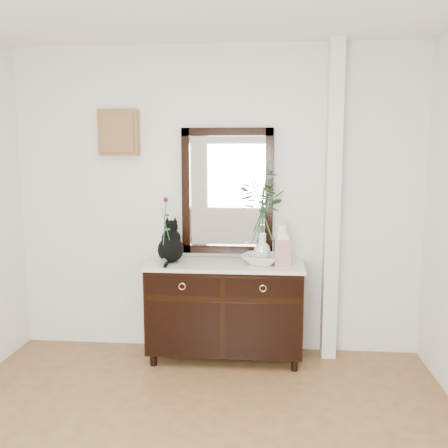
# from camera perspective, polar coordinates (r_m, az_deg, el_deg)

# --- Properties ---
(wall_back) EXTENTS (3.60, 0.04, 2.70)m
(wall_back) POSITION_cam_1_polar(r_m,az_deg,el_deg) (4.41, -0.90, 2.60)
(wall_back) COLOR silver
(wall_back) RESTS_ON ground
(pilaster) EXTENTS (0.12, 0.20, 2.70)m
(pilaster) POSITION_cam_1_polar(r_m,az_deg,el_deg) (4.34, 12.24, 2.32)
(pilaster) COLOR silver
(pilaster) RESTS_ON ground
(sideboard) EXTENTS (1.33, 0.52, 0.82)m
(sideboard) POSITION_cam_1_polar(r_m,az_deg,el_deg) (4.34, 0.12, -9.34)
(sideboard) COLOR black
(sideboard) RESTS_ON ground
(wall_mirror) EXTENTS (0.80, 0.06, 1.10)m
(wall_mirror) POSITION_cam_1_polar(r_m,az_deg,el_deg) (4.38, 0.38, 3.74)
(wall_mirror) COLOR black
(wall_mirror) RESTS_ON wall_back
(key_cabinet) EXTENTS (0.35, 0.10, 0.40)m
(key_cabinet) POSITION_cam_1_polar(r_m,az_deg,el_deg) (4.52, -11.92, 10.17)
(key_cabinet) COLOR brown
(key_cabinet) RESTS_ON wall_back
(cat) EXTENTS (0.28, 0.33, 0.36)m
(cat) POSITION_cam_1_polar(r_m,az_deg,el_deg) (4.28, -6.13, -1.95)
(cat) COLOR black
(cat) RESTS_ON sideboard
(lotus_bowl) EXTENTS (0.39, 0.39, 0.08)m
(lotus_bowl) POSITION_cam_1_polar(r_m,az_deg,el_deg) (4.21, 4.36, -4.03)
(lotus_bowl) COLOR white
(lotus_bowl) RESTS_ON sideboard
(vase_branches) EXTENTS (0.52, 0.52, 0.84)m
(vase_branches) POSITION_cam_1_polar(r_m,az_deg,el_deg) (4.15, 4.42, 1.40)
(vase_branches) COLOR silver
(vase_branches) RESTS_ON lotus_bowl
(bud_vase_rose) EXTENTS (0.07, 0.07, 0.57)m
(bud_vase_rose) POSITION_cam_1_polar(r_m,az_deg,el_deg) (4.17, -6.79, -0.73)
(bud_vase_rose) COLOR #336937
(bud_vase_rose) RESTS_ON sideboard
(ginger_jar) EXTENTS (0.14, 0.14, 0.35)m
(ginger_jar) POSITION_cam_1_polar(r_m,az_deg,el_deg) (4.16, 6.67, -2.31)
(ginger_jar) COLOR silver
(ginger_jar) RESTS_ON sideboard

